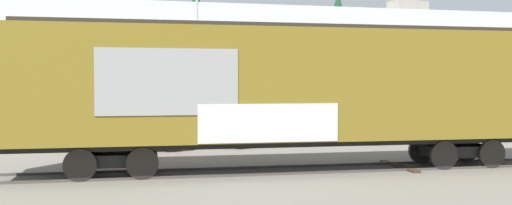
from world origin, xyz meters
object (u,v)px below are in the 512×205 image
at_px(parked_car_red, 132,131).
at_px(freight_car, 295,87).
at_px(parked_car_white, 266,127).
at_px(flagpole, 191,20).
at_px(parked_car_silver, 397,125).

bearing_deg(parked_car_red, freight_car, -52.82).
height_order(parked_car_red, parked_car_white, parked_car_white).
relative_size(freight_car, flagpole, 1.88).
distance_m(parked_car_red, parked_car_silver, 12.02).
distance_m(parked_car_red, parked_car_white, 5.76).
xyz_separation_m(flagpole, parked_car_silver, (8.94, -5.64, -5.27)).
relative_size(freight_car, parked_car_white, 4.08).
height_order(freight_car, flagpole, flagpole).
bearing_deg(flagpole, parked_car_white, -64.49).
distance_m(flagpole, parked_car_white, 8.11).
relative_size(flagpole, parked_car_silver, 2.28).
relative_size(parked_car_red, parked_car_silver, 1.03).
bearing_deg(parked_car_silver, flagpole, 147.74).
height_order(parked_car_white, parked_car_silver, parked_car_white).
distance_m(freight_car, parked_car_white, 7.28).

